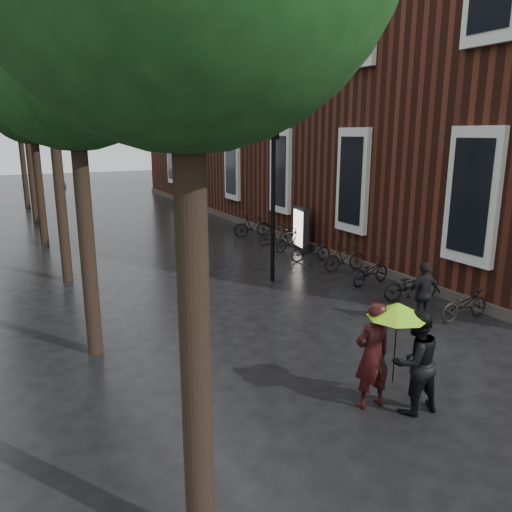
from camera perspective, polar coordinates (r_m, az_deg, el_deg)
ground at (r=8.05m, az=27.20°, el=-22.86°), size 120.00×120.00×0.00m
brick_building at (r=28.03m, az=7.96°, el=16.57°), size 10.20×33.20×12.00m
street_trees at (r=19.51m, az=-23.74°, el=17.83°), size 4.33×34.03×8.91m
person_burgundy at (r=8.85m, az=13.16°, el=-10.98°), size 0.73×0.51×1.90m
person_black at (r=8.91m, az=17.73°, el=-11.41°), size 0.94×0.76×1.82m
lime_umbrella at (r=8.55m, az=15.88°, el=-5.97°), size 1.01×1.01×1.50m
pedestrian_walking at (r=12.90m, az=18.61°, el=-4.13°), size 0.98×0.52×1.59m
parked_bicycles at (r=17.83m, az=8.21°, el=0.22°), size 1.92×12.41×1.03m
ad_lightbox at (r=20.13m, az=5.12°, el=3.11°), size 0.27×1.15×1.74m
lamp_post at (r=15.46m, az=1.97°, el=7.59°), size 0.25×0.25×4.82m
cycle_sign at (r=22.19m, az=-21.19°, el=5.71°), size 0.15×0.50×2.75m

